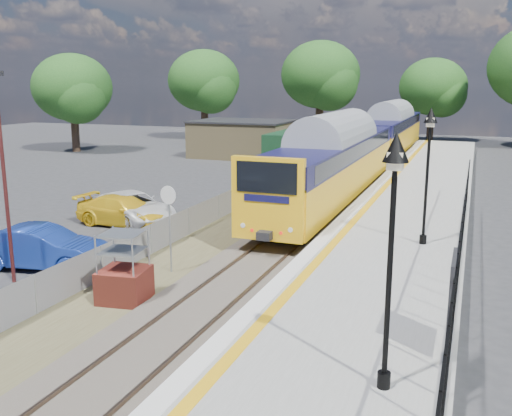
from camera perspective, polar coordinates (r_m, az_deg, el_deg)
The scene contains 17 objects.
ground at distance 16.38m, azimuth -4.97°, elevation -10.18°, with size 120.00×120.00×0.00m, color #2D2D30.
track_bed at distance 25.09m, azimuth 3.73°, elevation -1.88°, with size 5.90×80.00×0.29m.
platform at distance 22.47m, azimuth 13.91°, elevation -2.99°, with size 5.00×70.00×0.90m, color gray.
platform_edge at distance 22.68m, azimuth 8.80°, elevation -1.43°, with size 0.90×70.00×0.01m.
victorian_lamp_south at distance 9.83m, azimuth 13.56°, elevation 0.43°, with size 0.44×0.44×4.60m.
victorian_lamp_north at distance 19.71m, azimuth 16.92°, elevation 6.12°, with size 0.44×0.44×4.60m.
palisade_fence at distance 16.41m, azimuth 19.70°, elevation -4.05°, with size 0.12×26.00×2.00m.
wire_fence at distance 28.36m, azimuth -2.05°, elevation 0.86°, with size 0.06×52.00×1.20m.
outbuilding at distance 48.34m, azimuth -0.47°, elevation 6.78°, with size 10.80×10.10×3.12m.
tree_line at distance 55.81m, azimuth 15.94°, elevation 12.30°, with size 56.80×43.80×11.88m.
train at distance 39.74m, azimuth 11.27°, elevation 6.50°, with size 2.82×40.83×3.51m.
brick_plinth at distance 17.00m, azimuth -13.08°, elevation -5.95°, with size 1.49×1.49×2.12m.
speed_sign at distance 18.92m, azimuth -8.69°, elevation -0.57°, with size 0.61×0.13×3.01m.
carpark_lamp at distance 19.25m, azimuth -23.97°, elevation 3.96°, with size 0.25×0.50×6.63m.
car_blue at distance 20.98m, azimuth -20.66°, elevation -3.72°, with size 1.56×4.48×1.48m, color navy.
car_yellow at distance 26.16m, azimuth -13.03°, elevation -0.30°, with size 1.86×4.57×1.33m, color yellow.
car_white at distance 26.72m, azimuth -12.23°, elevation 0.06°, with size 2.28×4.95×1.38m, color white.
Camera 1 is at (6.70, -13.56, 6.28)m, focal length 40.00 mm.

